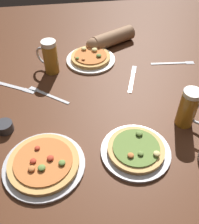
% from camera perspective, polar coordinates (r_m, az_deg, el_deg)
% --- Properties ---
extents(ground_plane, '(2.40, 2.40, 0.03)m').
position_cam_1_polar(ground_plane, '(1.12, 0.00, -1.27)').
color(ground_plane, '#4C2816').
extents(pizza_plate_near, '(0.29, 0.29, 0.05)m').
position_cam_1_polar(pizza_plate_near, '(0.96, -12.10, -11.01)').
color(pizza_plate_near, '#B2B2B7').
rests_on(pizza_plate_near, ground_plane).
extents(pizza_plate_far, '(0.26, 0.26, 0.05)m').
position_cam_1_polar(pizza_plate_far, '(1.43, -1.94, 11.75)').
color(pizza_plate_far, silver).
rests_on(pizza_plate_far, ground_plane).
extents(pizza_plate_side, '(0.26, 0.26, 0.05)m').
position_cam_1_polar(pizza_plate_side, '(0.98, 7.99, -8.28)').
color(pizza_plate_side, '#B2B2B7').
rests_on(pizza_plate_side, ground_plane).
extents(beer_mug_dark, '(0.11, 0.11, 0.17)m').
position_cam_1_polar(beer_mug_dark, '(1.08, 19.05, 0.67)').
color(beer_mug_dark, '#9E6619').
rests_on(beer_mug_dark, ground_plane).
extents(beer_mug_amber, '(0.11, 0.11, 0.17)m').
position_cam_1_polar(beer_mug_amber, '(1.33, -10.87, 11.78)').
color(beer_mug_amber, '#B27A23').
rests_on(beer_mug_amber, ground_plane).
extents(ramekin_butter, '(0.07, 0.07, 0.04)m').
position_cam_1_polar(ramekin_butter, '(1.11, -20.06, -3.07)').
color(ramekin_butter, '#333338').
rests_on(ramekin_butter, ground_plane).
extents(fork_left, '(0.19, 0.15, 0.01)m').
position_cam_1_polar(fork_left, '(1.23, -11.30, 3.76)').
color(fork_left, silver).
rests_on(fork_left, ground_plane).
extents(knife_right, '(0.20, 0.12, 0.01)m').
position_cam_1_polar(knife_right, '(1.31, -18.04, 5.25)').
color(knife_right, silver).
rests_on(knife_right, ground_plane).
extents(fork_spare, '(0.23, 0.04, 0.01)m').
position_cam_1_polar(fork_spare, '(1.47, 15.96, 10.30)').
color(fork_spare, silver).
rests_on(fork_spare, ground_plane).
extents(knife_spare, '(0.09, 0.22, 0.01)m').
position_cam_1_polar(knife_spare, '(1.31, 7.20, 7.38)').
color(knife_spare, silver).
rests_on(knife_spare, ground_plane).
extents(diner_arm, '(0.30, 0.19, 0.08)m').
position_cam_1_polar(diner_arm, '(1.54, 2.05, 15.62)').
color(diner_arm, '#936B4C').
rests_on(diner_arm, ground_plane).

